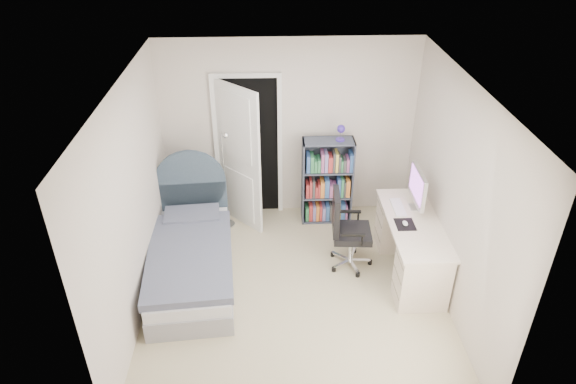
{
  "coord_description": "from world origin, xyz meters",
  "views": [
    {
      "loc": [
        -0.27,
        -4.54,
        4.1
      ],
      "look_at": [
        -0.07,
        0.36,
        1.14
      ],
      "focal_mm": 32.0,
      "sensor_mm": 36.0,
      "label": 1
    }
  ],
  "objects_px": {
    "nightstand": "(186,196)",
    "desk": "(411,244)",
    "bed": "(192,256)",
    "office_chair": "(345,227)",
    "floor_lamp": "(226,189)",
    "bookcase": "(328,184)"
  },
  "relations": [
    {
      "from": "desk",
      "to": "bookcase",
      "type": "bearing_deg",
      "value": 126.45
    },
    {
      "from": "bed",
      "to": "floor_lamp",
      "type": "height_order",
      "value": "floor_lamp"
    },
    {
      "from": "bed",
      "to": "floor_lamp",
      "type": "distance_m",
      "value": 1.14
    },
    {
      "from": "floor_lamp",
      "to": "desk",
      "type": "relative_size",
      "value": 0.95
    },
    {
      "from": "nightstand",
      "to": "office_chair",
      "type": "relative_size",
      "value": 0.53
    },
    {
      "from": "floor_lamp",
      "to": "bed",
      "type": "bearing_deg",
      "value": -109.84
    },
    {
      "from": "floor_lamp",
      "to": "bookcase",
      "type": "relative_size",
      "value": 0.99
    },
    {
      "from": "nightstand",
      "to": "desk",
      "type": "height_order",
      "value": "desk"
    },
    {
      "from": "floor_lamp",
      "to": "office_chair",
      "type": "distance_m",
      "value": 1.73
    },
    {
      "from": "bed",
      "to": "floor_lamp",
      "type": "relative_size",
      "value": 1.45
    },
    {
      "from": "desk",
      "to": "floor_lamp",
      "type": "bearing_deg",
      "value": 154.61
    },
    {
      "from": "bed",
      "to": "bookcase",
      "type": "distance_m",
      "value": 2.11
    },
    {
      "from": "floor_lamp",
      "to": "desk",
      "type": "bearing_deg",
      "value": -25.39
    },
    {
      "from": "bed",
      "to": "office_chair",
      "type": "bearing_deg",
      "value": 3.86
    },
    {
      "from": "nightstand",
      "to": "floor_lamp",
      "type": "height_order",
      "value": "floor_lamp"
    },
    {
      "from": "bookcase",
      "to": "office_chair",
      "type": "bearing_deg",
      "value": -84.2
    },
    {
      "from": "nightstand",
      "to": "bookcase",
      "type": "relative_size",
      "value": 0.38
    },
    {
      "from": "floor_lamp",
      "to": "office_chair",
      "type": "bearing_deg",
      "value": -31.46
    },
    {
      "from": "nightstand",
      "to": "bookcase",
      "type": "height_order",
      "value": "bookcase"
    },
    {
      "from": "nightstand",
      "to": "desk",
      "type": "xyz_separation_m",
      "value": [
        2.85,
        -1.3,
        0.04
      ]
    },
    {
      "from": "bed",
      "to": "office_chair",
      "type": "height_order",
      "value": "bed"
    },
    {
      "from": "floor_lamp",
      "to": "desk",
      "type": "xyz_separation_m",
      "value": [
        2.25,
        -1.07,
        -0.18
      ]
    }
  ]
}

